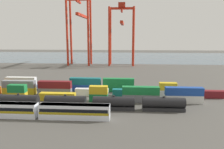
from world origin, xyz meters
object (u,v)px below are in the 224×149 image
shipping_container_9 (184,99)px  freight_tank_row (66,102)px  passenger_train (38,110)px  shipping_container_4 (58,97)px  gantry_crane_west (80,23)px  gantry_crane_central (122,28)px  shipping_container_7 (141,98)px  shipping_container_2 (18,96)px  shipping_container_17 (129,93)px  shipping_container_18 (168,93)px

shipping_container_9 → freight_tank_row: bearing=-167.2°
passenger_train → shipping_container_4: 16.49m
shipping_container_4 → gantry_crane_west: 100.06m
passenger_train → gantry_crane_central: gantry_crane_central is taller
shipping_container_7 → gantry_crane_central: 98.58m
shipping_container_2 → shipping_container_17: (38.19, 6.84, 0.00)m
shipping_container_2 → gantry_crane_central: bearing=70.9°
freight_tank_row → shipping_container_9: size_ratio=5.82×
shipping_container_2 → gantry_crane_central: size_ratio=0.14×
shipping_container_7 → shipping_container_4: bearing=180.0°
shipping_container_4 → passenger_train: bearing=-90.2°
shipping_container_7 → shipping_container_17: same height
gantry_crane_west → gantry_crane_central: 30.80m
passenger_train → gantry_crane_west: size_ratio=0.76×
gantry_crane_central → shipping_container_4: bearing=-101.2°
shipping_container_2 → shipping_container_18: bearing=7.5°
passenger_train → shipping_container_2: 21.57m
shipping_container_4 → shipping_container_17: size_ratio=1.00×
freight_tank_row → gantry_crane_west: size_ratio=1.40×
shipping_container_18 → gantry_crane_central: 93.53m
shipping_container_2 → gantry_crane_west: 99.39m
shipping_container_7 → gantry_crane_central: gantry_crane_central is taller
shipping_container_9 → shipping_container_17: same height
shipping_container_4 → shipping_container_17: bearing=15.8°
shipping_container_9 → shipping_container_17: size_ratio=1.00×
shipping_container_4 → shipping_container_18: (37.88, 6.84, 0.00)m
freight_tank_row → shipping_container_18: size_ratio=11.66×
shipping_container_18 → shipping_container_7: bearing=-145.6°
passenger_train → gantry_crane_central: size_ratio=0.87×
shipping_container_2 → gantry_crane_west: (2.23, 95.02, 29.09)m
shipping_container_9 → shipping_container_17: 18.89m
shipping_container_18 → shipping_container_9: bearing=-59.9°
freight_tank_row → shipping_container_4: bearing=121.1°
gantry_crane_west → freight_tank_row: bearing=-80.8°
freight_tank_row → shipping_container_17: (19.20, 15.20, -0.74)m
shipping_container_2 → shipping_container_17: bearing=10.2°
shipping_container_17 → freight_tank_row: bearing=-141.6°
freight_tank_row → gantry_crane_central: 106.98m
shipping_container_17 → gantry_crane_west: bearing=112.2°
freight_tank_row → gantry_crane_west: 108.49m
shipping_container_4 → shipping_container_9: 41.85m
shipping_container_4 → shipping_container_2: bearing=180.0°
freight_tank_row → shipping_container_9: (36.82, 8.36, -0.74)m
freight_tank_row → shipping_container_7: bearing=20.1°
shipping_container_17 → gantry_crane_west: gantry_crane_west is taller
freight_tank_row → shipping_container_18: 36.20m
passenger_train → shipping_container_17: (24.29, 23.31, -0.84)m
shipping_container_7 → gantry_crane_central: bearing=95.5°
passenger_train → shipping_container_7: 32.46m
shipping_container_4 → gantry_crane_west: (-11.72, 95.02, 29.09)m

